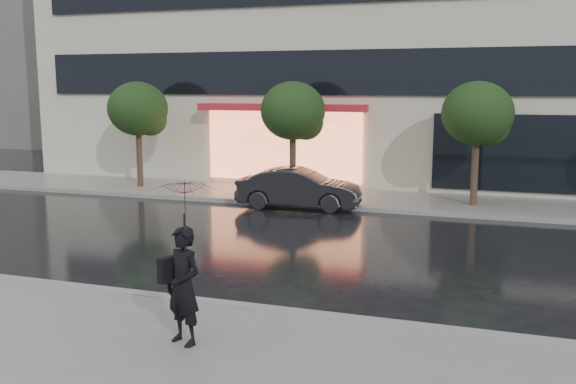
% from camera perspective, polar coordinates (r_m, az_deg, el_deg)
% --- Properties ---
extents(ground, '(120.00, 120.00, 0.00)m').
position_cam_1_polar(ground, '(12.01, -0.83, -9.23)').
color(ground, black).
rests_on(ground, ground).
extents(sidewalk_near, '(60.00, 4.50, 0.12)m').
position_cam_1_polar(sidewalk_near, '(9.19, -7.79, -14.96)').
color(sidewalk_near, slate).
rests_on(sidewalk_near, ground).
extents(sidewalk_far, '(60.00, 3.50, 0.12)m').
position_cam_1_polar(sidewalk_far, '(21.65, 8.20, -0.71)').
color(sidewalk_far, slate).
rests_on(sidewalk_far, ground).
extents(curb_near, '(60.00, 0.25, 0.14)m').
position_cam_1_polar(curb_near, '(11.10, -2.57, -10.45)').
color(curb_near, gray).
rests_on(curb_near, ground).
extents(curb_far, '(60.00, 0.25, 0.14)m').
position_cam_1_polar(curb_far, '(19.96, 7.29, -1.53)').
color(curb_far, gray).
rests_on(curb_far, ground).
extents(bg_building_left, '(14.00, 10.00, 12.00)m').
position_cam_1_polar(bg_building_left, '(48.61, -22.77, 11.28)').
color(bg_building_left, '#59544F').
rests_on(bg_building_left, ground).
extents(tree_far_west, '(2.20, 2.20, 3.99)m').
position_cam_1_polar(tree_far_west, '(24.36, -13.05, 7.04)').
color(tree_far_west, '#33261C').
rests_on(tree_far_west, ground).
extents(tree_mid_west, '(2.20, 2.20, 3.99)m').
position_cam_1_polar(tree_mid_west, '(21.84, 0.61, 7.03)').
color(tree_mid_west, '#33261C').
rests_on(tree_mid_west, ground).
extents(tree_mid_east, '(2.20, 2.20, 3.99)m').
position_cam_1_polar(tree_mid_east, '(20.79, 16.65, 6.52)').
color(tree_mid_east, '#33261C').
rests_on(tree_mid_east, ground).
extents(parked_car, '(3.96, 1.66, 1.27)m').
position_cam_1_polar(parked_car, '(20.21, 0.98, 0.32)').
color(parked_car, black).
rests_on(parked_car, ground).
extents(pedestrian_with_umbrella, '(1.23, 1.24, 2.43)m').
position_cam_1_polar(pedestrian_with_umbrella, '(9.25, -9.27, -4.15)').
color(pedestrian_with_umbrella, black).
rests_on(pedestrian_with_umbrella, sidewalk_near).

